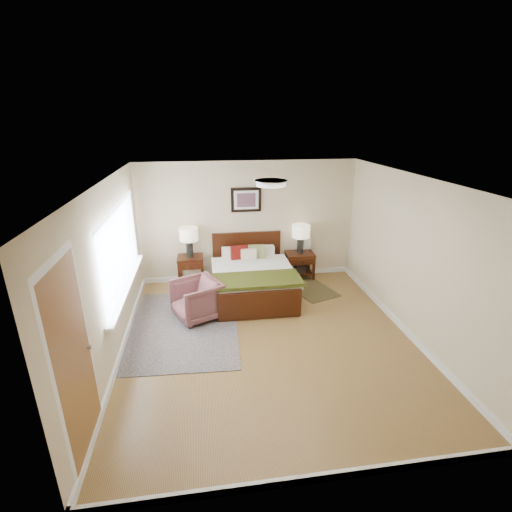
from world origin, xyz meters
The scene contains 18 objects.
floor centered at (0.00, 0.00, 0.00)m, with size 5.00×5.00×0.00m, color olive.
back_wall centered at (0.00, 2.50, 1.25)m, with size 4.50×0.04×2.50m, color #C5B38F.
front_wall centered at (0.00, -2.50, 1.25)m, with size 4.50×0.04×2.50m, color #C5B38F.
left_wall centered at (-2.25, 0.00, 1.25)m, with size 0.04×5.00×2.50m, color #C5B38F.
right_wall centered at (2.25, 0.00, 1.25)m, with size 0.04×5.00×2.50m, color #C5B38F.
ceiling centered at (0.00, 0.00, 2.50)m, with size 4.50×5.00×0.02m, color white.
window centered at (-2.20, 0.70, 1.38)m, with size 0.11×2.72×1.32m.
door centered at (-2.23, -1.75, 1.07)m, with size 0.06×1.00×2.18m.
ceil_fixture centered at (0.00, 0.00, 2.47)m, with size 0.44×0.44×0.08m.
bed centered at (-0.04, 1.57, 0.47)m, with size 1.57×1.88×1.02m.
wall_art centered at (-0.04, 2.47, 1.72)m, with size 0.62×0.05×0.50m.
nightstand_left centered at (-1.23, 2.25, 0.50)m, with size 0.52×0.47×0.62m.
nightstand_right centered at (1.08, 2.26, 0.36)m, with size 0.59×0.44×0.58m.
lamp_left centered at (-1.23, 2.27, 1.06)m, with size 0.37×0.37×0.61m.
lamp_right centered at (1.08, 2.27, 1.02)m, with size 0.37×0.37×0.61m.
armchair centered at (-1.11, 0.87, 0.34)m, with size 0.73×0.75×0.69m, color brown.
rug_persian centered at (-1.34, 0.59, 0.01)m, with size 1.78×2.51×0.01m, color #0D1D45.
rug_navy centered at (1.19, 1.66, 0.01)m, with size 0.71×1.06×0.01m, color black.
Camera 1 is at (-0.94, -4.95, 3.29)m, focal length 26.00 mm.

